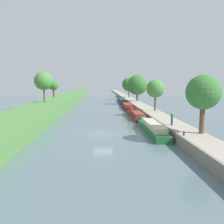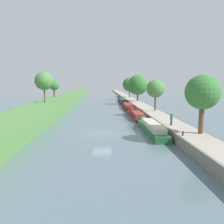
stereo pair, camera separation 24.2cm
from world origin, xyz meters
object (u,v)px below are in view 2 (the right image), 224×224
Objects in this scene: narrowboat_black at (127,106)px; person_walking at (171,118)px; mooring_bollard_far at (125,97)px; narrowboat_green at (151,128)px; mooring_bollard_near at (183,133)px; narrowboat_maroon at (135,114)px; narrowboat_navy at (122,101)px.

person_walking is at bearing -85.27° from narrowboat_black.
narrowboat_black is at bearing 94.73° from person_walking.
mooring_bollard_far is (-0.56, 52.34, -0.65)m from person_walking.
narrowboat_green is 51.21m from mooring_bollard_far.
mooring_bollard_near is at bearing -86.98° from narrowboat_black.
narrowboat_maroon is 20.95m from mooring_bollard_near.
narrowboat_maroon is 29.48m from narrowboat_navy.
narrowboat_navy is (0.12, 43.31, -0.05)m from narrowboat_green.
narrowboat_green is 27.97m from narrowboat_black.
narrowboat_green reaches higher than narrowboat_navy.
mooring_bollard_near and mooring_bollard_far have the same top height.
narrowboat_maroon is 37.40m from mooring_bollard_far.
narrowboat_navy is (0.19, 29.48, 0.05)m from narrowboat_maroon.
narrowboat_black is 29.27m from person_walking.
mooring_bollard_near is at bearing -88.08° from narrowboat_navy.
narrowboat_green is 43.31m from narrowboat_navy.
narrowboat_navy is at bearing 92.90° from person_walking.
mooring_bollard_far is (1.69, 7.86, 0.81)m from narrowboat_navy.
mooring_bollard_far reaches higher than narrowboat_maroon.
mooring_bollard_far reaches higher than narrowboat_black.
mooring_bollard_far is (1.85, 23.20, 0.84)m from narrowboat_black.
narrowboat_navy is (0.16, 15.34, 0.03)m from narrowboat_black.
person_walking reaches higher than mooring_bollard_far.
mooring_bollard_far is (0.00, 58.19, 0.00)m from mooring_bollard_near.
narrowboat_navy is 44.55m from person_walking.
person_walking is at bearing -89.38° from mooring_bollard_far.
narrowboat_navy is 37.37× the size of mooring_bollard_far.
narrowboat_green is 7.29m from mooring_bollard_near.
narrowboat_navy is 8.08m from mooring_bollard_far.
mooring_bollard_near is 1.00× the size of mooring_bollard_far.
narrowboat_green is 1.02× the size of narrowboat_black.
narrowboat_navy is at bearing 89.64° from narrowboat_maroon.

